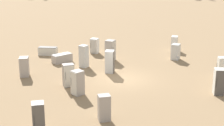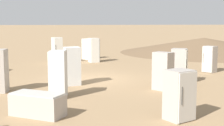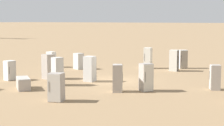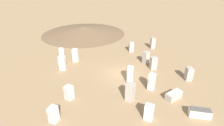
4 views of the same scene
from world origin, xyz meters
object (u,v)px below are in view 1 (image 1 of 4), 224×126
Objects in this scene: discarded_fridge_0 at (219,82)px; discarded_fridge_11 at (24,67)px; discarded_fridge_4 at (104,108)px; discarded_fridge_12 at (84,56)px; discarded_fridge_3 at (62,58)px; discarded_fridge_2 at (94,46)px; discarded_fridge_5 at (78,83)px; discarded_fridge_10 at (110,62)px; discarded_fridge_15 at (223,69)px; discarded_fridge_9 at (48,51)px; discarded_fridge_7 at (110,50)px; discarded_fridge_8 at (174,43)px; discarded_fridge_14 at (68,75)px; discarded_fridge_1 at (176,52)px; discarded_fridge_13 at (38,118)px.

discarded_fridge_11 is at bearing -12.24° from discarded_fridge_0.
discarded_fridge_12 is (9.50, 3.86, 0.15)m from discarded_fridge_4.
discarded_fridge_3 is 1.18× the size of discarded_fridge_11.
discarded_fridge_5 is (-10.32, -1.40, 0.14)m from discarded_fridge_2.
discarded_fridge_10 is (-1.90, -4.66, 0.54)m from discarded_fridge_3.
discarded_fridge_2 is 0.76× the size of discarded_fridge_15.
discarded_fridge_9 reaches higher than discarded_fridge_3.
discarded_fridge_0 is 0.96× the size of discarded_fridge_12.
discarded_fridge_7 is 7.90m from discarded_fridge_11.
discarded_fridge_8 is (16.22, -3.33, -0.07)m from discarded_fridge_4.
discarded_fridge_7 is at bearing -121.38° from discarded_fridge_3.
discarded_fridge_2 is 0.85× the size of discarded_fridge_14.
discarded_fridge_15 is at bearing 84.72° from discarded_fridge_10.
discarded_fridge_7 is (-1.43, 5.65, 0.21)m from discarded_fridge_1.
discarded_fridge_1 is 11.09m from discarded_fridge_14.
discarded_fridge_1 is 0.75× the size of discarded_fridge_15.
discarded_fridge_7 is at bearing -99.56° from discarded_fridge_9.
discarded_fridge_9 is at bearing -81.63° from discarded_fridge_7.
discarded_fridge_15 is at bearing 12.47° from discarded_fridge_12.
discarded_fridge_7 reaches higher than discarded_fridge_5.
discarded_fridge_5 reaches higher than discarded_fridge_2.
discarded_fridge_1 is 7.62m from discarded_fridge_2.
discarded_fridge_2 is 0.76× the size of discarded_fridge_12.
discarded_fridge_12 is (-3.75, 7.43, 0.23)m from discarded_fridge_1.
discarded_fridge_4 is 10.90m from discarded_fridge_15.
discarded_fridge_2 is at bearing -81.88° from discarded_fridge_3.
discarded_fridge_13 is (-8.63, -4.69, 0.13)m from discarded_fridge_11.
discarded_fridge_14 is at bearing -15.07° from discarded_fridge_5.
discarded_fridge_0 is 8.41m from discarded_fridge_1.
discarded_fridge_8 is at bearing -108.82° from discarded_fridge_3.
discarded_fridge_2 is at bearing 81.47° from discarded_fridge_4.
discarded_fridge_12 reaches higher than discarded_fridge_11.
discarded_fridge_2 is at bearing -118.66° from discarded_fridge_14.
discarded_fridge_2 is 0.79× the size of discarded_fridge_3.
discarded_fridge_4 reaches higher than discarded_fridge_11.
discarded_fridge_8 is 12.11m from discarded_fridge_9.
discarded_fridge_15 is (3.28, -10.93, 0.10)m from discarded_fridge_14.
discarded_fridge_2 is at bearing -157.92° from discarded_fridge_8.
discarded_fridge_1 is at bearing -90.14° from discarded_fridge_9.
discarded_fridge_1 is at bearing -76.34° from discarded_fridge_11.
discarded_fridge_5 is at bearing 156.25° from discarded_fridge_3.
discarded_fridge_11 is (0.85, 14.55, -0.14)m from discarded_fridge_0.
discarded_fridge_8 reaches higher than discarded_fridge_9.
discarded_fridge_14 reaches higher than discarded_fridge_4.
discarded_fridge_0 is 10.52m from discarded_fridge_14.
discarded_fridge_8 is (2.41, -7.36, 0.01)m from discarded_fridge_2.
discarded_fridge_4 is (-5.48, 6.78, -0.12)m from discarded_fridge_0.
discarded_fridge_7 is (1.38, -4.02, 0.55)m from discarded_fridge_3.
discarded_fridge_0 is at bearing -50.98° from discarded_fridge_1.
discarded_fridge_2 reaches higher than discarded_fridge_1.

